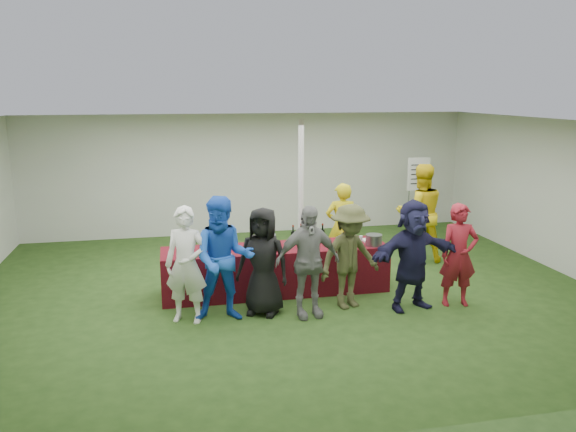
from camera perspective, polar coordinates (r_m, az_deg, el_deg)
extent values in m
plane|color=#284719|center=(9.20, -0.08, -7.65)|extent=(60.00, 60.00, 0.00)
plane|color=white|center=(12.71, -3.77, 4.28)|extent=(10.00, 0.00, 10.00)
plane|color=white|center=(5.12, 9.18, -8.55)|extent=(10.00, 0.00, 10.00)
plane|color=white|center=(10.97, 26.42, 1.66)|extent=(0.00, 8.00, 8.00)
plane|color=white|center=(8.64, -0.08, 9.39)|extent=(10.00, 10.00, 0.00)
cylinder|color=silver|center=(10.08, 1.31, 2.12)|extent=(0.10, 0.10, 2.70)
cube|color=maroon|center=(9.06, -1.24, -5.47)|extent=(3.60, 0.80, 0.75)
cylinder|color=black|center=(9.06, 0.51, -2.25)|extent=(0.07, 0.07, 0.22)
cylinder|color=black|center=(9.03, 0.51, -1.33)|extent=(0.03, 0.03, 0.08)
cylinder|color=maroon|center=(9.02, 0.51, -1.01)|extent=(0.03, 0.03, 0.02)
cylinder|color=black|center=(9.17, 1.32, -2.09)|extent=(0.07, 0.07, 0.22)
cylinder|color=black|center=(9.13, 1.33, -1.18)|extent=(0.03, 0.03, 0.08)
cylinder|color=maroon|center=(9.12, 1.33, -0.86)|extent=(0.03, 0.03, 0.02)
cylinder|color=black|center=(9.13, 2.23, -2.16)|extent=(0.07, 0.07, 0.22)
cylinder|color=black|center=(9.09, 2.24, -1.24)|extent=(0.03, 0.03, 0.08)
cylinder|color=maroon|center=(9.08, 2.24, -0.92)|extent=(0.03, 0.03, 0.02)
cylinder|color=black|center=(9.23, 2.67, -1.99)|extent=(0.07, 0.07, 0.22)
cylinder|color=black|center=(9.19, 2.68, -1.09)|extent=(0.03, 0.03, 0.08)
cylinder|color=maroon|center=(9.18, 2.68, -0.77)|extent=(0.03, 0.03, 0.02)
cylinder|color=black|center=(9.19, 3.53, -2.07)|extent=(0.07, 0.07, 0.22)
cylinder|color=black|center=(9.15, 3.54, -1.16)|extent=(0.03, 0.03, 0.08)
cylinder|color=maroon|center=(9.14, 3.54, -0.84)|extent=(0.03, 0.03, 0.02)
cylinder|color=silver|center=(8.60, -9.81, -4.02)|extent=(0.06, 0.06, 0.00)
cylinder|color=silver|center=(8.58, -9.82, -3.77)|extent=(0.01, 0.01, 0.07)
cylinder|color=silver|center=(8.56, -9.84, -3.26)|extent=(0.06, 0.06, 0.08)
cylinder|color=#4B0812|center=(8.57, -9.84, -3.45)|extent=(0.05, 0.05, 0.02)
cylinder|color=silver|center=(8.57, -8.17, -4.02)|extent=(0.06, 0.06, 0.00)
cylinder|color=silver|center=(8.56, -8.17, -3.76)|extent=(0.01, 0.01, 0.07)
cylinder|color=silver|center=(8.54, -8.19, -3.25)|extent=(0.06, 0.06, 0.08)
cylinder|color=#4B0812|center=(8.54, -8.19, -3.44)|extent=(0.05, 0.05, 0.02)
cylinder|color=silver|center=(8.61, -5.90, -3.87)|extent=(0.06, 0.06, 0.00)
cylinder|color=silver|center=(8.60, -5.91, -3.61)|extent=(0.01, 0.01, 0.07)
cylinder|color=silver|center=(8.58, -5.92, -3.10)|extent=(0.06, 0.06, 0.08)
cylinder|color=#4B0812|center=(8.59, -5.92, -3.29)|extent=(0.05, 0.05, 0.02)
cylinder|color=silver|center=(8.64, -2.60, -3.75)|extent=(0.06, 0.06, 0.00)
cylinder|color=silver|center=(8.63, -2.60, -3.50)|extent=(0.01, 0.01, 0.07)
cylinder|color=silver|center=(8.61, -2.61, -2.99)|extent=(0.06, 0.06, 0.08)
cylinder|color=silver|center=(9.11, 7.40, -3.00)|extent=(0.06, 0.06, 0.00)
cylinder|color=silver|center=(9.10, 7.40, -2.76)|extent=(0.01, 0.01, 0.07)
cylinder|color=silver|center=(9.08, 7.42, -2.27)|extent=(0.06, 0.06, 0.08)
cylinder|color=silver|center=(8.99, -1.49, -2.44)|extent=(0.07, 0.07, 0.20)
cylinder|color=silver|center=(8.97, -1.49, -1.73)|extent=(0.03, 0.03, 0.03)
cube|color=white|center=(9.41, 8.36, -2.43)|extent=(0.25, 0.18, 0.03)
cylinder|color=slate|center=(9.13, 8.72, -2.42)|extent=(0.26, 0.26, 0.18)
cylinder|color=slate|center=(12.37, 12.08, 0.03)|extent=(0.02, 0.02, 1.10)
cylinder|color=slate|center=(12.53, 13.75, 0.11)|extent=(0.02, 0.02, 1.10)
cube|color=white|center=(12.29, 13.13, 4.17)|extent=(0.50, 0.02, 0.70)
cube|color=black|center=(12.25, 13.21, 5.08)|extent=(0.36, 0.01, 0.02)
cube|color=black|center=(12.26, 13.18, 4.62)|extent=(0.36, 0.01, 0.02)
cube|color=black|center=(12.28, 13.16, 4.16)|extent=(0.36, 0.01, 0.02)
cube|color=black|center=(12.29, 13.14, 3.70)|extent=(0.36, 0.01, 0.02)
cube|color=black|center=(12.31, 13.11, 3.24)|extent=(0.36, 0.01, 0.02)
imported|color=gold|center=(10.11, 5.46, -1.11)|extent=(0.62, 0.44, 1.60)
imported|color=yellow|center=(10.85, 13.27, 0.29)|extent=(0.99, 0.82, 1.87)
imported|color=white|center=(7.93, -10.29, -4.92)|extent=(0.70, 0.58, 1.65)
imported|color=blue|center=(7.88, -6.55, -4.39)|extent=(0.93, 0.76, 1.78)
imported|color=black|center=(8.10, -2.56, -4.63)|extent=(0.92, 0.80, 1.58)
imported|color=gray|center=(7.99, 2.00, -4.66)|extent=(0.99, 0.50, 1.63)
imported|color=#454826|center=(8.37, 6.28, -4.12)|extent=(1.15, 0.87, 1.58)
imported|color=#1B1A3B|center=(8.46, 12.56, -3.89)|extent=(1.60, 0.77, 1.65)
imported|color=maroon|center=(8.79, 16.96, -3.82)|extent=(0.62, 0.45, 1.56)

